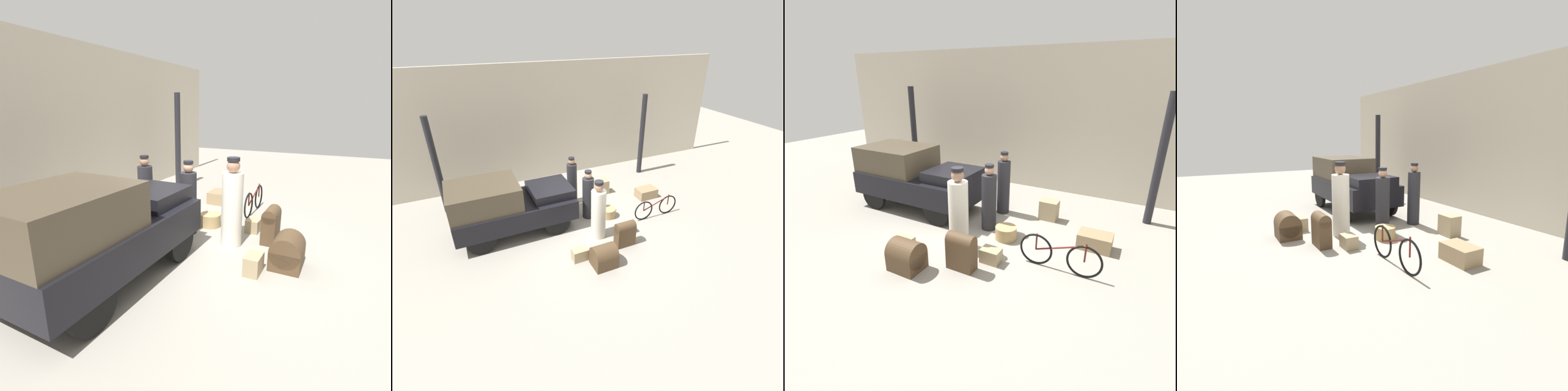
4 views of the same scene
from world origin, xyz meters
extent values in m
plane|color=gray|center=(0.00, 0.00, 0.00)|extent=(30.00, 30.00, 0.00)
cube|color=beige|center=(0.00, 4.08, 2.25)|extent=(16.00, 0.15, 4.50)
cylinder|color=black|center=(3.82, 2.75, 1.65)|extent=(0.20, 0.20, 3.30)
cylinder|color=black|center=(-0.93, 1.44, 0.40)|extent=(0.80, 0.12, 0.80)
cylinder|color=black|center=(-0.93, -0.07, 0.40)|extent=(0.80, 0.12, 0.80)
cylinder|color=black|center=(-3.15, 1.44, 0.40)|extent=(0.80, 0.12, 0.80)
cylinder|color=black|center=(-3.15, -0.07, 0.40)|extent=(0.80, 0.12, 0.80)
cube|color=black|center=(-2.04, 0.69, 0.72)|extent=(3.57, 1.67, 0.61)
cube|color=#473D2D|center=(-2.84, 0.69, 1.38)|extent=(1.96, 1.54, 0.71)
cube|color=black|center=(-0.88, 0.69, 1.17)|extent=(1.25, 1.30, 0.28)
torus|color=black|center=(2.84, -0.49, 0.34)|extent=(0.68, 0.04, 0.68)
torus|color=black|center=(1.88, -0.49, 0.34)|extent=(0.68, 0.04, 0.68)
cylinder|color=#591914|center=(2.36, -0.49, 0.51)|extent=(0.96, 0.04, 0.37)
cylinder|color=#591914|center=(1.88, -0.49, 0.52)|extent=(0.04, 0.04, 0.35)
cylinder|color=#591914|center=(2.84, -0.49, 0.53)|extent=(0.04, 0.04, 0.38)
cylinder|color=tan|center=(0.92, 0.16, 0.15)|extent=(0.50, 0.50, 0.31)
cylinder|color=silver|center=(0.14, -0.67, 0.77)|extent=(0.43, 0.43, 1.55)
sphere|color=#936B51|center=(0.14, -0.67, 1.68)|extent=(0.27, 0.27, 0.27)
cylinder|color=black|center=(0.14, -0.67, 1.82)|extent=(0.26, 0.26, 0.07)
cylinder|color=#232328|center=(0.32, 0.44, 0.71)|extent=(0.37, 0.37, 1.42)
sphere|color=tan|center=(0.32, 0.44, 1.53)|extent=(0.23, 0.23, 0.23)
cylinder|color=black|center=(0.32, 0.44, 1.65)|extent=(0.22, 0.22, 0.06)
cylinder|color=#232328|center=(0.20, 1.53, 0.74)|extent=(0.35, 0.35, 1.49)
sphere|color=#936B51|center=(0.20, 1.53, 1.60)|extent=(0.22, 0.22, 0.22)
cylinder|color=black|center=(0.20, 1.53, 1.71)|extent=(0.21, 0.21, 0.06)
cube|color=#937A56|center=(2.83, 0.74, 0.18)|extent=(0.72, 0.50, 0.35)
cube|color=#4C3823|center=(0.65, -1.37, 0.31)|extent=(0.57, 0.30, 0.63)
cylinder|color=#4C3823|center=(0.65, -1.37, 0.63)|extent=(0.57, 0.30, 0.30)
cube|color=#9E8966|center=(1.47, 1.71, 0.26)|extent=(0.47, 0.36, 0.53)
cube|color=#9E8966|center=(-0.79, -1.43, 0.17)|extent=(0.43, 0.26, 0.34)
cube|color=#4C3823|center=(-0.30, -1.90, 0.18)|extent=(0.63, 0.55, 0.36)
cylinder|color=#4C3823|center=(-0.30, -1.90, 0.36)|extent=(0.63, 0.55, 0.55)
cube|color=#9E8966|center=(1.06, -0.88, 0.15)|extent=(0.40, 0.30, 0.30)
camera|label=1|loc=(-5.48, -2.71, 2.76)|focal=28.00mm
camera|label=2|loc=(-3.28, -7.38, 5.63)|focal=28.00mm
camera|label=3|loc=(3.51, -5.72, 3.59)|focal=28.00mm
camera|label=4|loc=(7.01, -3.56, 2.47)|focal=28.00mm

